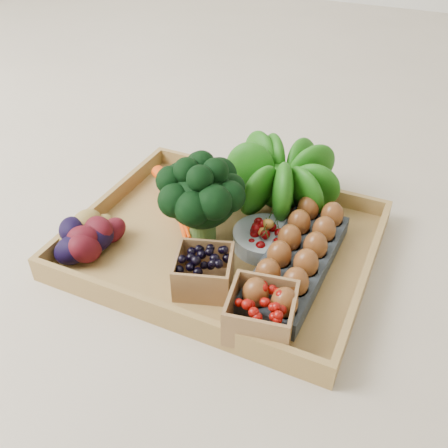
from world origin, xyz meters
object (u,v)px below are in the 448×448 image
at_px(tray, 224,245).
at_px(egg_carton, 296,264).
at_px(cherry_bowl, 265,239).
at_px(broccoli, 202,213).

bearing_deg(tray, egg_carton, -7.72).
distance_m(cherry_bowl, egg_carton, 0.09).
bearing_deg(broccoli, egg_carton, -3.17).
bearing_deg(broccoli, tray, 13.77).
height_order(tray, cherry_bowl, cherry_bowl).
bearing_deg(broccoli, cherry_bowl, 16.39).
xyz_separation_m(tray, cherry_bowl, (0.07, 0.02, 0.02)).
distance_m(tray, egg_carton, 0.15).
height_order(tray, egg_carton, egg_carton).
bearing_deg(egg_carton, broccoli, 178.38).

